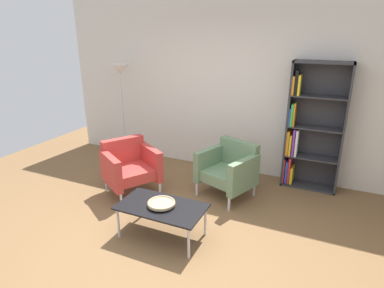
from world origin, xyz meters
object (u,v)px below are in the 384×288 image
armchair_near_window (229,168)px  floor_lamp_torchiere (120,81)px  decorative_bowl (161,203)px  armchair_corner_red (130,166)px  bookshelf_tall (309,130)px  coffee_table_low (162,208)px

armchair_near_window → floor_lamp_torchiere: floor_lamp_torchiere is taller
decorative_bowl → armchair_corner_red: bearing=141.2°
decorative_bowl → armchair_corner_red: armchair_corner_red is taller
bookshelf_tall → coffee_table_low: bearing=-123.0°
bookshelf_tall → armchair_near_window: 1.33m
floor_lamp_torchiere → coffee_table_low: bearing=-45.3°
armchair_corner_red → floor_lamp_torchiere: bearing=70.7°
bookshelf_tall → armchair_corner_red: bearing=-151.1°
armchair_near_window → floor_lamp_torchiere: (-2.23, 0.58, 1.03)m
bookshelf_tall → armchair_near_window: size_ratio=2.13×
armchair_corner_red → floor_lamp_torchiere: 1.74m
bookshelf_tall → coffee_table_low: 2.53m
decorative_bowl → floor_lamp_torchiere: 2.82m
coffee_table_low → armchair_corner_red: armchair_corner_red is taller
coffee_table_low → armchair_corner_red: (-0.98, 0.79, 0.05)m
decorative_bowl → armchair_near_window: armchair_near_window is taller
coffee_table_low → decorative_bowl: 0.07m
decorative_bowl → armchair_corner_red: 1.26m
bookshelf_tall → coffee_table_low: size_ratio=1.90×
bookshelf_tall → floor_lamp_torchiere: bearing=-176.5°
armchair_near_window → armchair_corner_red: (-1.36, -0.51, 0.00)m
coffee_table_low → armchair_corner_red: size_ratio=1.06×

